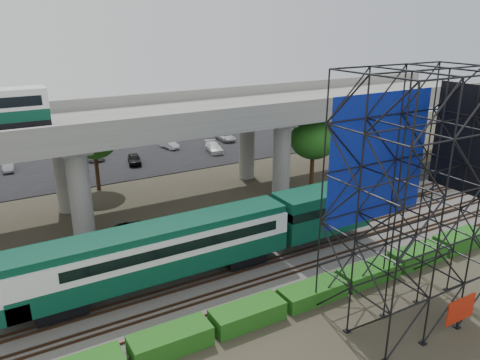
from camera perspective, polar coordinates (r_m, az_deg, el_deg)
ground at (r=34.72m, az=3.02°, el=-11.37°), size 140.00×140.00×0.00m
ballast_bed at (r=36.14m, az=1.28°, el=-9.85°), size 90.00×12.00×0.20m
service_road at (r=42.90m, az=-4.61°, el=-5.13°), size 90.00×5.00×0.08m
parking_lot at (r=63.73m, az=-13.75°, el=2.54°), size 90.00×18.00×0.08m
harbor_water at (r=84.52m, az=-18.08°, el=6.14°), size 140.00×40.00×0.03m
rail_tracks at (r=36.05m, az=1.29°, el=-9.60°), size 90.00×9.52×0.16m
commuter_train at (r=32.77m, az=-6.50°, el=-7.71°), size 29.30×3.06×4.30m
overpass at (r=44.74m, az=-9.40°, el=6.74°), size 80.00×12.00×12.40m
scaffold_tower at (r=29.32m, az=20.49°, el=-2.35°), size 9.36×6.36×15.00m
hedge_strip at (r=31.99m, az=8.88°, el=-13.32°), size 34.60×1.80×1.20m
trees at (r=44.49m, az=-13.41°, el=2.89°), size 40.94×16.94×7.69m
suv at (r=40.66m, az=-12.08°, el=-5.91°), size 4.91×3.71×1.24m
parked_cars at (r=63.23m, az=-13.44°, el=3.06°), size 36.78×9.68×1.30m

